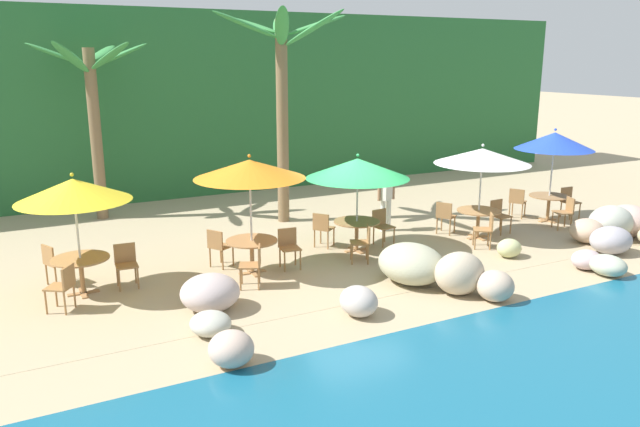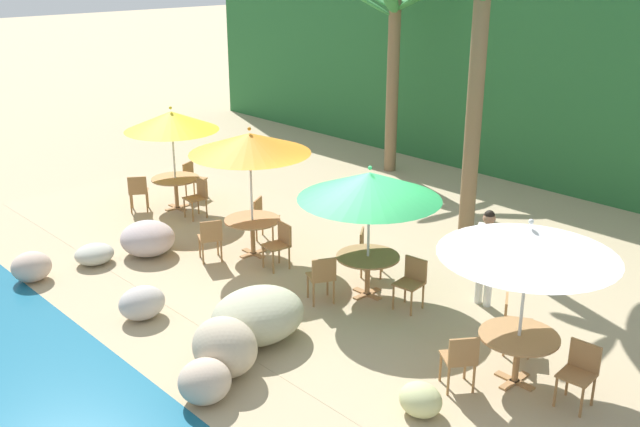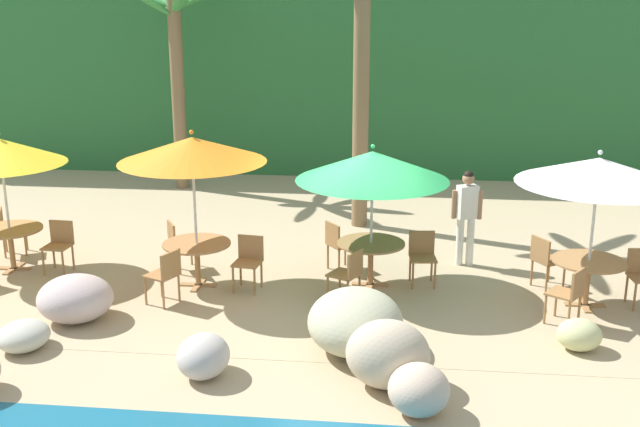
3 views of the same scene
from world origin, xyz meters
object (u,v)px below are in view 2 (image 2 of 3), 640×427
(umbrella_orange, at_px, (250,143))
(chair_orange_left, at_px, (211,237))
(umbrella_white, at_px, (529,241))
(chair_white_seaward, at_px, (580,370))
(chair_yellow_seaward, at_px, (198,195))
(palm_tree_nearest, at_px, (394,45))
(dining_table_yellow, at_px, (176,183))
(umbrella_yellow, at_px, (171,121))
(umbrella_green, at_px, (370,186))
(chair_yellow_inland, at_px, (192,177))
(chair_green_inland, at_px, (367,249))
(chair_orange_seaward, at_px, (280,242))
(chair_green_seaward, at_px, (412,279))
(waiter_in_white, at_px, (487,251))
(dining_table_white, at_px, (518,343))
(chair_white_inland, at_px, (512,320))
(chair_orange_inland, at_px, (263,215))
(dining_table_green, at_px, (368,262))
(chair_white_left, at_px, (460,358))
(chair_yellow_left, at_px, (138,190))
(chair_green_left, at_px, (322,276))
(palm_tree_second, at_px, (479,48))
(dining_table_orange, at_px, (252,225))

(umbrella_orange, height_order, chair_orange_left, umbrella_orange)
(umbrella_white, height_order, chair_white_seaward, umbrella_white)
(chair_yellow_seaward, relative_size, umbrella_orange, 0.34)
(palm_tree_nearest, bearing_deg, dining_table_yellow, -102.00)
(umbrella_yellow, distance_m, umbrella_green, 6.18)
(chair_yellow_inland, bearing_deg, chair_green_inland, -1.85)
(chair_orange_seaward, xyz_separation_m, chair_green_seaward, (2.77, 0.54, 0.00))
(chair_green_seaward, relative_size, waiter_in_white, 0.51)
(umbrella_orange, distance_m, waiter_in_white, 4.81)
(chair_orange_left, relative_size, waiter_in_white, 0.51)
(chair_orange_left, bearing_deg, umbrella_yellow, 158.69)
(dining_table_white, height_order, chair_white_inland, chair_white_inland)
(chair_orange_inland, height_order, chair_green_seaward, same)
(dining_table_yellow, height_order, waiter_in_white, waiter_in_white)
(umbrella_orange, height_order, umbrella_green, umbrella_orange)
(dining_table_green, bearing_deg, chair_orange_seaward, -169.76)
(umbrella_green, bearing_deg, chair_green_inland, 133.65)
(chair_orange_left, height_order, chair_green_seaward, same)
(chair_white_left, bearing_deg, umbrella_yellow, 171.73)
(umbrella_yellow, xyz_separation_m, chair_orange_left, (3.12, -1.22, -1.57))
(umbrella_yellow, distance_m, chair_orange_inland, 3.28)
(chair_orange_inland, bearing_deg, chair_green_inland, 5.64)
(chair_white_inland, relative_size, chair_white_left, 1.00)
(chair_white_inland, height_order, palm_tree_nearest, palm_tree_nearest)
(chair_yellow_left, relative_size, chair_orange_seaward, 1.00)
(dining_table_yellow, xyz_separation_m, chair_yellow_inland, (-0.43, 0.74, -0.10))
(chair_yellow_seaward, bearing_deg, umbrella_orange, -9.93)
(chair_yellow_inland, height_order, chair_orange_inland, same)
(chair_orange_left, relative_size, dining_table_green, 0.79)
(chair_green_left, xyz_separation_m, palm_tree_second, (-0.08, 4.18, 3.42))
(dining_table_orange, distance_m, chair_orange_inland, 0.86)
(umbrella_orange, height_order, palm_tree_second, palm_tree_second)
(dining_table_orange, distance_m, umbrella_white, 6.29)
(chair_green_inland, bearing_deg, palm_tree_nearest, 128.31)
(umbrella_yellow, xyz_separation_m, chair_yellow_inland, (-0.43, 0.74, -1.57))
(chair_yellow_inland, xyz_separation_m, dining_table_green, (6.61, -0.81, 0.10))
(umbrella_yellow, bearing_deg, palm_tree_nearest, 78.00)
(umbrella_orange, distance_m, chair_white_inland, 5.87)
(chair_white_seaward, distance_m, chair_white_inland, 1.46)
(chair_green_left, distance_m, waiter_in_white, 2.77)
(palm_tree_second, bearing_deg, waiter_in_white, -48.23)
(dining_table_yellow, bearing_deg, waiter_in_white, 8.04)
(umbrella_green, bearing_deg, chair_yellow_inland, 172.99)
(dining_table_white, height_order, waiter_in_white, waiter_in_white)
(chair_white_seaward, bearing_deg, chair_green_left, -174.07)
(dining_table_orange, distance_m, chair_white_seaward, 6.94)
(umbrella_yellow, xyz_separation_m, dining_table_white, (9.49, -0.57, -1.47))
(chair_yellow_seaward, relative_size, chair_orange_left, 1.00)
(chair_yellow_left, bearing_deg, dining_table_white, 1.10)
(chair_orange_inland, relative_size, palm_tree_second, 0.15)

